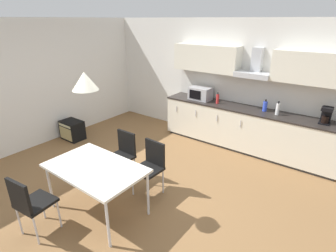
% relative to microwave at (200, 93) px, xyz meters
% --- Properties ---
extents(ground_plane, '(8.68, 8.76, 0.02)m').
position_rel_microwave_xyz_m(ground_plane, '(0.28, -2.62, -1.06)').
color(ground_plane, brown).
extents(wall_back, '(6.95, 0.10, 2.65)m').
position_rel_microwave_xyz_m(wall_back, '(0.28, 0.35, 0.28)').
color(wall_back, silver).
rests_on(wall_back, ground_plane).
extents(wall_left, '(0.10, 7.01, 2.65)m').
position_rel_microwave_xyz_m(wall_left, '(-2.67, -2.62, 0.28)').
color(wall_left, silver).
rests_on(wall_left, ground_plane).
extents(kitchen_counter, '(3.68, 0.62, 0.91)m').
position_rel_microwave_xyz_m(kitchen_counter, '(1.12, 0.00, -0.59)').
color(kitchen_counter, '#333333').
rests_on(kitchen_counter, ground_plane).
extents(backsplash_tile, '(3.66, 0.02, 0.59)m').
position_rel_microwave_xyz_m(backsplash_tile, '(1.12, 0.29, 0.16)').
color(backsplash_tile, silver).
rests_on(backsplash_tile, kitchen_counter).
extents(upper_wall_cabinets, '(3.66, 0.40, 0.56)m').
position_rel_microwave_xyz_m(upper_wall_cabinets, '(1.12, 0.13, 0.76)').
color(upper_wall_cabinets, silver).
extents(microwave, '(0.48, 0.35, 0.28)m').
position_rel_microwave_xyz_m(microwave, '(0.00, 0.00, 0.00)').
color(microwave, '#ADADB2').
rests_on(microwave, kitchen_counter).
extents(coffee_maker, '(0.18, 0.19, 0.30)m').
position_rel_microwave_xyz_m(coffee_maker, '(2.51, 0.03, 0.01)').
color(coffee_maker, black).
rests_on(coffee_maker, kitchen_counter).
extents(bottle_red, '(0.06, 0.06, 0.25)m').
position_rel_microwave_xyz_m(bottle_red, '(0.46, -0.05, -0.04)').
color(bottle_red, red).
rests_on(bottle_red, kitchen_counter).
extents(bottle_white, '(0.07, 0.07, 0.27)m').
position_rel_microwave_xyz_m(bottle_white, '(1.71, -0.02, -0.02)').
color(bottle_white, white).
rests_on(bottle_white, kitchen_counter).
extents(bottle_blue, '(0.08, 0.08, 0.24)m').
position_rel_microwave_xyz_m(bottle_blue, '(1.45, 0.05, -0.04)').
color(bottle_blue, blue).
rests_on(bottle_blue, kitchen_counter).
extents(dining_table, '(1.37, 0.85, 0.74)m').
position_rel_microwave_xyz_m(dining_table, '(0.21, -3.18, -0.36)').
color(dining_table, silver).
rests_on(dining_table, ground_plane).
extents(chair_far_right, '(0.42, 0.42, 0.87)m').
position_rel_microwave_xyz_m(chair_far_right, '(0.52, -2.38, -0.52)').
color(chair_far_right, black).
rests_on(chair_far_right, ground_plane).
extents(chair_near_left, '(0.44, 0.44, 0.87)m').
position_rel_microwave_xyz_m(chair_near_left, '(-0.09, -3.99, -0.52)').
color(chair_near_left, black).
rests_on(chair_near_left, ground_plane).
extents(chair_far_left, '(0.40, 0.40, 0.87)m').
position_rel_microwave_xyz_m(chair_far_left, '(-0.10, -2.38, -0.52)').
color(chair_far_left, black).
rests_on(chair_far_left, ground_plane).
extents(guitar_amp, '(0.52, 0.37, 0.44)m').
position_rel_microwave_xyz_m(guitar_amp, '(-2.27, -1.92, -0.83)').
color(guitar_amp, black).
rests_on(guitar_amp, ground_plane).
extents(pendant_lamp, '(0.32, 0.32, 0.22)m').
position_rel_microwave_xyz_m(pendant_lamp, '(0.21, -3.18, 0.88)').
color(pendant_lamp, silver).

